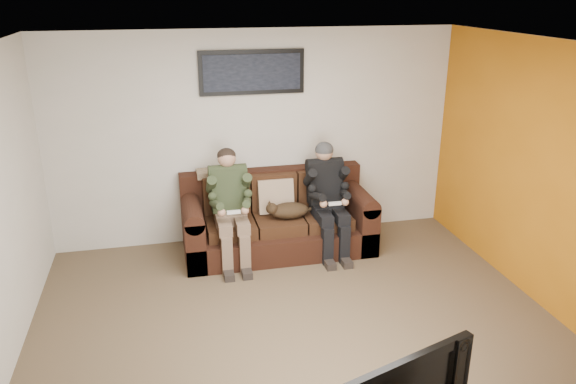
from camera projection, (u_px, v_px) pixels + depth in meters
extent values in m
plane|color=brown|center=(300.00, 331.00, 5.28)|extent=(5.00, 5.00, 0.00)
plane|color=silver|center=(303.00, 47.00, 4.38)|extent=(5.00, 5.00, 0.00)
plane|color=beige|center=(256.00, 138.00, 6.89)|extent=(5.00, 0.00, 5.00)
plane|color=beige|center=(413.00, 362.00, 2.77)|extent=(5.00, 0.00, 5.00)
plane|color=beige|center=(555.00, 181.00, 5.36)|extent=(0.00, 4.50, 4.50)
plane|color=#BA6A12|center=(554.00, 181.00, 5.35)|extent=(0.00, 4.50, 4.50)
cube|color=black|center=(278.00, 238.00, 6.86)|extent=(2.26, 0.98, 0.31)
cube|color=black|center=(271.00, 192.00, 7.05)|extent=(2.26, 0.21, 0.62)
cube|color=black|center=(193.00, 234.00, 6.59)|extent=(0.23, 0.98, 0.62)
cube|color=black|center=(357.00, 219.00, 7.02)|extent=(0.23, 0.98, 0.62)
cylinder|color=black|center=(192.00, 210.00, 6.49)|extent=(0.23, 0.98, 0.23)
cylinder|color=black|center=(358.00, 196.00, 6.92)|extent=(0.23, 0.98, 0.23)
cube|color=#381F11|center=(230.00, 227.00, 6.61)|extent=(0.56, 0.62, 0.14)
cube|color=#381F11|center=(226.00, 195.00, 6.78)|extent=(0.56, 0.14, 0.45)
cube|color=#381F11|center=(279.00, 223.00, 6.74)|extent=(0.56, 0.62, 0.14)
cube|color=#381F11|center=(274.00, 191.00, 6.90)|extent=(0.56, 0.14, 0.45)
cube|color=#381F11|center=(325.00, 218.00, 6.86)|extent=(0.56, 0.62, 0.14)
cube|color=#381F11|center=(319.00, 188.00, 7.02)|extent=(0.56, 0.14, 0.45)
cube|color=tan|center=(276.00, 196.00, 6.80)|extent=(0.43, 0.21, 0.43)
cube|color=tan|center=(216.00, 173.00, 6.78)|extent=(0.46, 0.23, 0.08)
cube|color=#785E4B|center=(230.00, 217.00, 6.54)|extent=(0.36, 0.30, 0.14)
cube|color=#2E3922|center=(228.00, 190.00, 6.52)|extent=(0.40, 0.30, 0.53)
cylinder|color=#2E3922|center=(227.00, 172.00, 6.47)|extent=(0.44, 0.18, 0.18)
sphere|color=tan|center=(227.00, 158.00, 6.43)|extent=(0.21, 0.21, 0.21)
cube|color=#785E4B|center=(224.00, 225.00, 6.34)|extent=(0.15, 0.42, 0.13)
cube|color=#785E4B|center=(241.00, 223.00, 6.38)|extent=(0.15, 0.42, 0.13)
cube|color=#785E4B|center=(227.00, 256.00, 6.25)|extent=(0.12, 0.13, 0.45)
cube|color=#785E4B|center=(245.00, 254.00, 6.29)|extent=(0.12, 0.13, 0.45)
cube|color=black|center=(229.00, 274.00, 6.24)|extent=(0.11, 0.26, 0.08)
cube|color=black|center=(246.00, 272.00, 6.28)|extent=(0.11, 0.26, 0.08)
cylinder|color=#2E3922|center=(211.00, 185.00, 6.38)|extent=(0.11, 0.30, 0.28)
cylinder|color=#2E3922|center=(246.00, 182.00, 6.47)|extent=(0.11, 0.30, 0.28)
cylinder|color=#2E3922|center=(217.00, 205.00, 6.24)|extent=(0.14, 0.32, 0.15)
cylinder|color=#2E3922|center=(247.00, 202.00, 6.32)|extent=(0.14, 0.32, 0.15)
sphere|color=tan|center=(222.00, 212.00, 6.16)|extent=(0.09, 0.09, 0.09)
sphere|color=tan|center=(245.00, 210.00, 6.21)|extent=(0.09, 0.09, 0.09)
cube|color=white|center=(234.00, 212.00, 6.17)|extent=(0.15, 0.04, 0.03)
ellipsoid|color=black|center=(226.00, 155.00, 6.44)|extent=(0.22, 0.22, 0.17)
cube|color=black|center=(326.00, 208.00, 6.78)|extent=(0.36, 0.30, 0.14)
cube|color=black|center=(324.00, 182.00, 6.77)|extent=(0.40, 0.30, 0.53)
cylinder|color=black|center=(324.00, 165.00, 6.72)|extent=(0.44, 0.18, 0.18)
sphere|color=tan|center=(324.00, 152.00, 6.68)|extent=(0.21, 0.21, 0.21)
cube|color=black|center=(323.00, 216.00, 6.58)|extent=(0.15, 0.42, 0.13)
cube|color=black|center=(339.00, 215.00, 6.62)|extent=(0.15, 0.42, 0.13)
cube|color=black|center=(327.00, 245.00, 6.50)|extent=(0.12, 0.13, 0.45)
cube|color=black|center=(344.00, 244.00, 6.54)|extent=(0.12, 0.13, 0.45)
cube|color=black|center=(329.00, 263.00, 6.49)|extent=(0.11, 0.26, 0.08)
cube|color=black|center=(345.00, 261.00, 6.53)|extent=(0.11, 0.26, 0.08)
cylinder|color=black|center=(310.00, 178.00, 6.63)|extent=(0.11, 0.30, 0.28)
cylinder|color=black|center=(342.00, 175.00, 6.71)|extent=(0.11, 0.30, 0.28)
cylinder|color=black|center=(317.00, 196.00, 6.49)|extent=(0.14, 0.32, 0.15)
cylinder|color=black|center=(345.00, 194.00, 6.56)|extent=(0.14, 0.32, 0.15)
sphere|color=tan|center=(323.00, 204.00, 6.40)|extent=(0.09, 0.09, 0.09)
sphere|color=tan|center=(345.00, 202.00, 6.46)|extent=(0.09, 0.09, 0.09)
cube|color=white|center=(335.00, 204.00, 6.41)|extent=(0.15, 0.04, 0.03)
ellipsoid|color=black|center=(324.00, 150.00, 6.67)|extent=(0.22, 0.22, 0.19)
ellipsoid|color=#3F2B18|center=(289.00, 210.00, 6.65)|extent=(0.47, 0.26, 0.19)
sphere|color=#3F2B18|center=(272.00, 209.00, 6.56)|extent=(0.14, 0.14, 0.14)
cone|color=#3F2B18|center=(271.00, 204.00, 6.50)|extent=(0.04, 0.04, 0.04)
cone|color=#3F2B18|center=(269.00, 202.00, 6.56)|extent=(0.04, 0.04, 0.04)
cylinder|color=#3F2B18|center=(308.00, 210.00, 6.76)|extent=(0.26, 0.13, 0.08)
cube|color=black|center=(252.00, 72.00, 6.58)|extent=(1.25, 0.04, 0.52)
cube|color=black|center=(252.00, 73.00, 6.56)|extent=(1.15, 0.01, 0.42)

